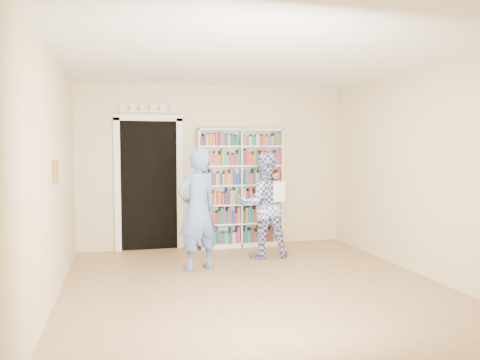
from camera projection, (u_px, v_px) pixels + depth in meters
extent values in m
plane|color=olive|center=(256.00, 288.00, 5.56)|extent=(5.00, 5.00, 0.00)
plane|color=white|center=(257.00, 58.00, 5.38)|extent=(5.00, 5.00, 0.00)
plane|color=beige|center=(215.00, 167.00, 7.89)|extent=(4.50, 0.00, 4.50)
plane|color=beige|center=(51.00, 178.00, 4.92)|extent=(0.00, 5.00, 5.00)
plane|color=beige|center=(424.00, 172.00, 6.02)|extent=(0.00, 5.00, 5.00)
cube|color=white|center=(240.00, 188.00, 7.86)|extent=(1.44, 0.27, 1.98)
cube|color=white|center=(240.00, 188.00, 7.86)|extent=(0.02, 0.27, 1.98)
cube|color=black|center=(149.00, 186.00, 7.63)|extent=(0.90, 0.03, 2.10)
cube|color=white|center=(117.00, 186.00, 7.49)|extent=(0.10, 0.06, 2.20)
cube|color=white|center=(180.00, 185.00, 7.73)|extent=(0.10, 0.06, 2.20)
cube|color=white|center=(148.00, 118.00, 7.54)|extent=(1.10, 0.06, 0.10)
cube|color=white|center=(148.00, 112.00, 7.52)|extent=(1.10, 0.08, 0.02)
cube|color=brown|center=(56.00, 172.00, 5.12)|extent=(0.03, 0.25, 0.25)
imported|color=#5377BA|center=(198.00, 210.00, 6.32)|extent=(0.71, 0.61, 1.66)
imported|color=#313B96|center=(264.00, 205.00, 7.10)|extent=(0.80, 0.63, 1.60)
cube|color=white|center=(279.00, 192.00, 6.87)|extent=(0.21, 0.07, 0.30)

